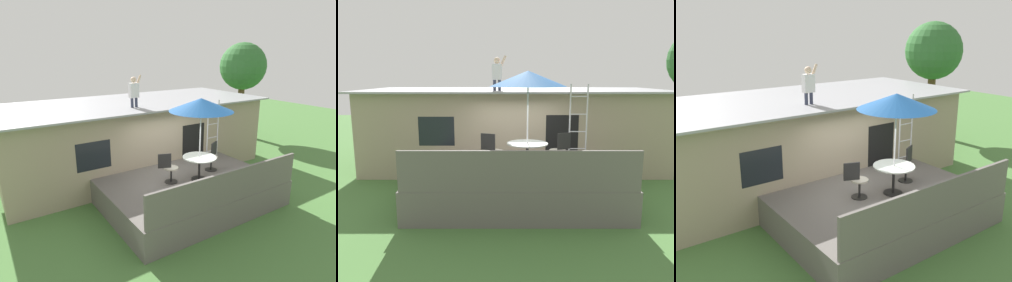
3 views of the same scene
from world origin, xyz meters
TOP-DOWN VIEW (x-y plane):
  - ground_plane at (0.00, 0.00)m, footprint 40.00×40.00m
  - house at (0.00, 3.60)m, footprint 10.50×4.50m
  - deck at (0.00, 0.00)m, footprint 5.19×3.78m
  - deck_railing at (0.00, -1.84)m, footprint 5.09×0.08m
  - patio_table at (0.26, -0.23)m, footprint 1.04×1.04m
  - patio_umbrella at (0.26, -0.23)m, footprint 1.90×1.90m
  - step_ladder at (1.78, 0.92)m, footprint 0.52×0.04m
  - person_figure at (-0.56, 2.41)m, footprint 0.47×0.20m
  - patio_chair_left at (-0.64, 0.11)m, footprint 0.60×0.44m
  - patio_chair_right at (1.16, 0.20)m, footprint 0.59×0.44m

SIDE VIEW (x-z plane):
  - ground_plane at x=0.00m, z-range 0.00..0.00m
  - deck at x=0.00m, z-range 0.00..0.80m
  - deck_railing at x=0.00m, z-range 0.80..1.70m
  - patio_chair_left at x=-0.64m, z-range 0.80..1.72m
  - patio_chair_right at x=1.16m, z-range 0.80..1.72m
  - house at x=0.00m, z-range 0.01..2.76m
  - patio_table at x=0.26m, z-range 1.01..1.76m
  - step_ladder at x=1.78m, z-range 0.80..3.00m
  - patio_umbrella at x=0.26m, z-range 1.88..4.42m
  - person_figure at x=-0.56m, z-range 2.81..3.92m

